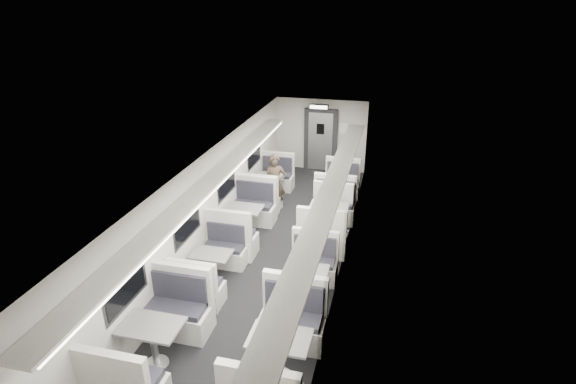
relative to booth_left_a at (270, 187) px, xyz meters
The scene contains 19 objects.
room 3.51m from the booth_left_a, 72.94° to the right, with size 3.24×12.24×2.64m.
booth_left_a is the anchor object (origin of this frame).
booth_left_b 2.33m from the booth_left_a, 90.00° to the right, with size 1.12×2.26×1.21m.
booth_left_c 4.29m from the booth_left_a, 90.00° to the right, with size 0.96×1.95×1.05m.
booth_left_d 6.66m from the booth_left_a, 90.00° to the right, with size 1.14×2.30×1.23m.
booth_right_a 2.00m from the booth_left_a, ahead, with size 1.03×2.09×1.12m.
booth_right_b 2.66m from the booth_left_a, 41.31° to the right, with size 1.12×2.27×1.21m.
booth_right_c 4.86m from the booth_left_a, 65.70° to the right, with size 0.99×2.00×1.07m.
booth_right_d 6.74m from the booth_left_a, 72.74° to the right, with size 1.12×2.28×1.22m.
passenger 0.90m from the booth_left_a, 63.11° to the right, with size 0.58×0.38×1.60m, color black.
window_a 1.10m from the booth_left_a, 163.78° to the left, with size 0.02×1.18×0.84m, color black.
window_b 2.33m from the booth_left_a, 103.34° to the right, with size 0.02×1.18×0.84m, color black.
window_c 4.40m from the booth_left_a, 96.54° to the right, with size 0.02×1.18×0.84m, color black.
window_d 6.55m from the booth_left_a, 94.32° to the right, with size 0.02×1.18×0.84m, color black.
luggage_rack_left 3.89m from the booth_left_a, 93.93° to the right, with size 0.46×10.40×0.09m.
luggage_rack_right 4.48m from the booth_left_a, 57.76° to the right, with size 0.46×10.40×0.09m.
vestibule_door 2.93m from the booth_left_a, 69.50° to the left, with size 1.10×0.13×2.10m.
exit_sign 3.07m from the booth_left_a, 65.42° to the left, with size 0.62×0.12×0.16m.
wall_notice 3.38m from the booth_left_a, 56.68° to the left, with size 0.32×0.02×0.40m, color silver.
Camera 1 is at (2.38, -8.25, 5.49)m, focal length 28.00 mm.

